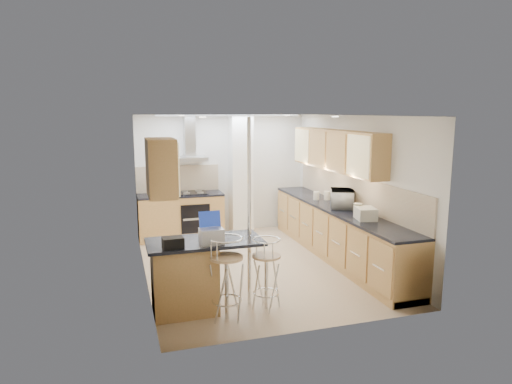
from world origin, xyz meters
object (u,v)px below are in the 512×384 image
object	(u,v)px
microwave	(342,199)
bar_stool_near	(227,278)
bar_stool_end	(266,274)
bread_bin	(366,214)
laptop	(212,236)

from	to	relation	value
microwave	bar_stool_near	bearing A→B (deg)	148.70
bar_stool_end	bread_bin	size ratio (longest dim) A/B	2.72
microwave	bar_stool_end	xyz separation A→B (m)	(-1.91, -1.58, -0.60)
microwave	bread_bin	bearing A→B (deg)	-160.54
microwave	bar_stool_near	xyz separation A→B (m)	(-2.47, -1.72, -0.54)
laptop	bar_stool_end	distance (m)	0.91
bar_stool_near	bar_stool_end	size ratio (longest dim) A/B	1.11
laptop	bar_stool_near	bearing A→B (deg)	-48.53
laptop	bar_stool_end	bearing A→B (deg)	-3.39
laptop	bar_stool_end	world-z (taller)	laptop
bread_bin	laptop	bearing A→B (deg)	-153.14
microwave	bar_stool_end	world-z (taller)	microwave
bar_stool_near	microwave	bearing A→B (deg)	27.60
bread_bin	bar_stool_near	bearing A→B (deg)	-148.85
laptop	bar_stool_near	distance (m)	0.55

